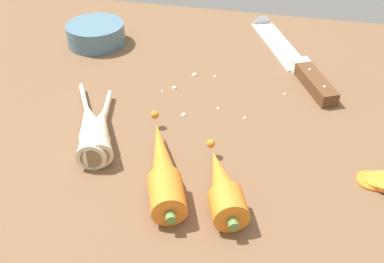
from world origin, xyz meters
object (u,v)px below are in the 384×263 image
(chefs_knife, at_px, (287,52))
(parsnip_front, at_px, (92,129))
(parsnip_mid_left, at_px, (98,132))
(whole_carrot_second, at_px, (223,186))
(whole_carrot, at_px, (163,168))
(prep_bowl, at_px, (96,33))

(chefs_knife, xyz_separation_m, parsnip_front, (-0.25, -0.32, 0.01))
(parsnip_mid_left, bearing_deg, chefs_knife, 53.27)
(parsnip_mid_left, bearing_deg, whole_carrot_second, -20.27)
(chefs_knife, relative_size, parsnip_mid_left, 1.87)
(chefs_knife, xyz_separation_m, parsnip_mid_left, (-0.24, -0.32, 0.01))
(whole_carrot, distance_m, parsnip_mid_left, 0.12)
(prep_bowl, bearing_deg, chefs_knife, 4.86)
(chefs_knife, height_order, parsnip_front, parsnip_front)
(whole_carrot_second, xyz_separation_m, prep_bowl, (-0.31, 0.36, 0.00))
(chefs_knife, xyz_separation_m, whole_carrot, (-0.13, -0.38, 0.01))
(parsnip_mid_left, bearing_deg, prep_bowl, 112.35)
(chefs_knife, relative_size, prep_bowl, 2.98)
(parsnip_mid_left, relative_size, prep_bowl, 1.60)
(prep_bowl, bearing_deg, whole_carrot_second, -49.68)
(chefs_knife, relative_size, parsnip_front, 1.76)
(chefs_knife, bearing_deg, whole_carrot_second, -97.96)
(chefs_knife, height_order, prep_bowl, prep_bowl)
(prep_bowl, bearing_deg, parsnip_mid_left, -67.65)
(whole_carrot_second, relative_size, prep_bowl, 1.34)
(parsnip_front, relative_size, prep_bowl, 1.70)
(whole_carrot, height_order, parsnip_front, whole_carrot)
(chefs_knife, height_order, whole_carrot, whole_carrot)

